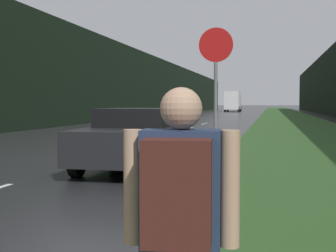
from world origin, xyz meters
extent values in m
cube|color=#2D5123|center=(6.55, 40.00, 0.01)|extent=(6.00, 240.00, 0.02)
cube|color=silver|center=(0.00, 13.96, 0.00)|extent=(0.12, 3.00, 0.01)
cube|color=silver|center=(0.00, 20.96, 0.00)|extent=(0.12, 3.00, 0.01)
cube|color=silver|center=(0.00, 27.96, 0.00)|extent=(0.12, 3.00, 0.01)
cube|color=silver|center=(0.00, 34.96, 0.00)|extent=(0.12, 3.00, 0.01)
cube|color=black|center=(-9.55, 50.00, 3.51)|extent=(2.00, 140.00, 7.01)
cylinder|color=slate|center=(3.78, 9.61, 1.17)|extent=(0.07, 0.07, 2.34)
cylinder|color=#B71414|center=(3.78, 9.61, 2.68)|extent=(0.67, 0.02, 0.67)
cube|color=navy|center=(4.42, 2.68, 1.12)|extent=(0.40, 0.25, 0.59)
sphere|color=tan|center=(4.42, 2.68, 1.52)|extent=(0.20, 0.20, 0.20)
cylinder|color=tan|center=(4.19, 2.65, 1.14)|extent=(0.09, 0.09, 0.56)
cylinder|color=tan|center=(4.66, 2.70, 1.14)|extent=(0.09, 0.09, 0.56)
cube|color=#471E19|center=(4.44, 2.48, 1.15)|extent=(0.32, 0.21, 0.48)
cube|color=black|center=(1.78, 10.84, 0.64)|extent=(1.87, 4.22, 0.71)
cube|color=black|center=(1.78, 11.05, 1.21)|extent=(1.59, 1.90, 0.42)
cylinder|color=black|center=(2.67, 9.53, 0.31)|extent=(0.20, 0.63, 0.63)
cylinder|color=black|center=(0.89, 9.53, 0.31)|extent=(0.20, 0.63, 0.63)
cylinder|color=black|center=(2.67, 12.15, 0.31)|extent=(0.20, 0.63, 0.63)
cylinder|color=black|center=(0.89, 12.15, 0.31)|extent=(0.20, 0.63, 0.63)
cube|color=gray|center=(-1.78, 86.49, 1.57)|extent=(2.31, 2.06, 2.33)
cube|color=silver|center=(-1.78, 82.47, 1.96)|extent=(2.43, 5.99, 3.11)
cylinder|color=black|center=(-2.93, 86.29, 0.45)|extent=(0.28, 0.90, 0.90)
cylinder|color=black|center=(-0.62, 86.29, 0.45)|extent=(0.28, 0.90, 0.90)
cylinder|color=black|center=(-2.93, 80.97, 0.45)|extent=(0.28, 0.90, 0.90)
cylinder|color=black|center=(-0.62, 80.97, 0.45)|extent=(0.28, 0.90, 0.90)
camera|label=1|loc=(4.85, 0.47, 1.55)|focal=50.00mm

